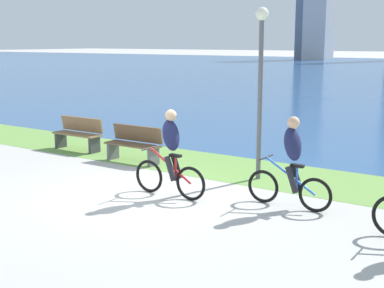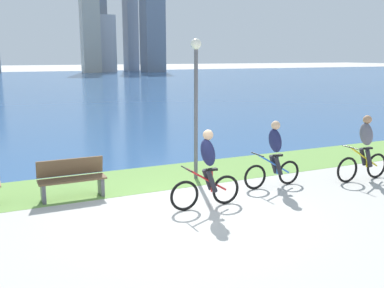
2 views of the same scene
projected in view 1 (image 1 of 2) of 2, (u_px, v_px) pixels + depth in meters
The scene contains 7 objects.
ground_plane at pixel (145, 195), 10.39m from camera, with size 300.00×300.00×0.00m, color #B2AFA8.
grass_strip_bayside at pixel (221, 166), 12.71m from camera, with size 120.00×2.37×0.01m, color #6B9947.
cyclist_lead at pixel (171, 154), 10.12m from camera, with size 1.64×0.52×1.69m.
cyclist_trailing at pixel (291, 163), 9.44m from camera, with size 1.62×0.52×1.66m.
bench_near_path at pixel (134, 144), 13.10m from camera, with size 1.50×0.47×0.90m.
bench_far_along_path at pixel (78, 134), 14.58m from camera, with size 1.50×0.47×0.90m.
lamppost_tall at pixel (261, 67), 11.15m from camera, with size 0.28×0.28×3.64m.
Camera 1 is at (6.38, -7.77, 2.95)m, focal length 49.86 mm.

